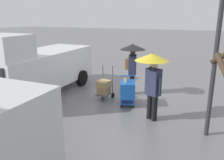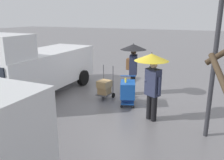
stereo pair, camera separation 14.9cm
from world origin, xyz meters
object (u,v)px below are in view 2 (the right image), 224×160
Objects in this scene: hand_dolly_boxes at (105,87)px; street_lamp at (216,50)px; pedestrian_pink_side at (133,57)px; shopping_cart_vendor at (128,90)px; cargo_van_parked_right at (38,67)px; pedestrian_black_side at (152,71)px.

hand_dolly_boxes is 0.34× the size of street_lamp.
pedestrian_pink_side is 3.96m from street_lamp.
street_lamp is (-2.75, 1.29, 1.80)m from shopping_cart_vendor.
street_lamp reaches higher than shopping_cart_vendor.
shopping_cart_vendor is at bearing 100.10° from pedestrian_pink_side.
cargo_van_parked_right is 3.90m from pedestrian_pink_side.
shopping_cart_vendor is 0.49× the size of pedestrian_pink_side.
cargo_van_parked_right is 5.15× the size of shopping_cart_vendor.
cargo_van_parked_right reaches higher than hand_dolly_boxes.
pedestrian_black_side is at bearing 173.48° from cargo_van_parked_right.
shopping_cart_vendor is (-3.80, -0.30, -0.61)m from cargo_van_parked_right.
shopping_cart_vendor is at bearing 167.06° from hand_dolly_boxes.
street_lamp reaches higher than hand_dolly_boxes.
cargo_van_parked_right is 2.50× the size of pedestrian_pink_side.
cargo_van_parked_right reaches higher than pedestrian_pink_side.
pedestrian_black_side reaches higher than hand_dolly_boxes.
hand_dolly_boxes is at bearing -168.92° from cargo_van_parked_right.
pedestrian_black_side is (-4.86, 0.56, 0.41)m from cargo_van_parked_right.
hand_dolly_boxes is 2.62m from pedestrian_black_side.
pedestrian_black_side is 0.56× the size of street_lamp.
street_lamp is at bearing 158.00° from hand_dolly_boxes.
street_lamp is at bearing 139.83° from pedestrian_pink_side.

